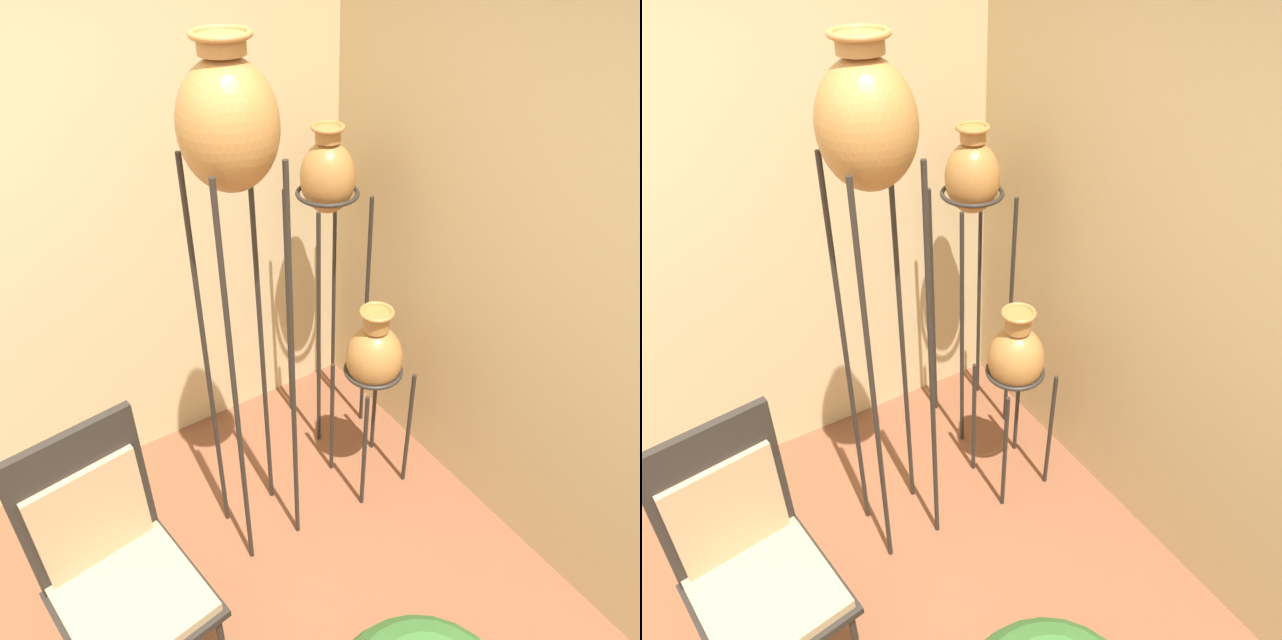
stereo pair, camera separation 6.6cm
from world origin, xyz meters
The scene contains 4 objects.
vase_stand_tall centered at (0.83, 1.00, 1.83)m, with size 0.31×0.31×2.15m.
vase_stand_medium centered at (1.50, 1.46, 1.36)m, with size 0.30×0.30×1.65m.
vase_stand_short centered at (1.43, 0.98, 0.75)m, with size 0.28×0.28×1.01m.
chair centered at (0.15, 0.73, 0.62)m, with size 0.52×0.54×1.12m.
Camera 2 is at (0.10, -0.72, 2.49)m, focal length 35.00 mm.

